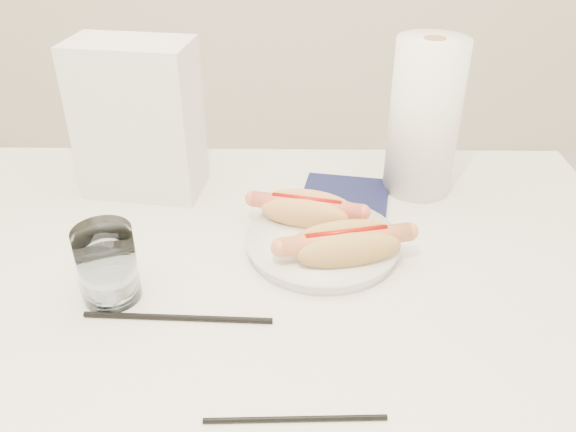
{
  "coord_description": "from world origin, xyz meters",
  "views": [
    {
      "loc": [
        0.09,
        -0.65,
        1.25
      ],
      "look_at": [
        0.08,
        0.04,
        0.82
      ],
      "focal_mm": 36.84,
      "sensor_mm": 36.0,
      "label": 1
    }
  ],
  "objects_px": {
    "hotdog_left": "(307,209)",
    "water_glass": "(107,265)",
    "hotdog_right": "(346,244)",
    "paper_towel_roll": "(424,118)",
    "napkin_box": "(138,120)",
    "table": "(234,306)",
    "plate": "(322,245)"
  },
  "relations": [
    {
      "from": "table",
      "to": "napkin_box",
      "type": "height_order",
      "value": "napkin_box"
    },
    {
      "from": "hotdog_left",
      "to": "plate",
      "type": "bearing_deg",
      "value": -51.59
    },
    {
      "from": "table",
      "to": "paper_towel_roll",
      "type": "distance_m",
      "value": 0.43
    },
    {
      "from": "hotdog_left",
      "to": "paper_towel_roll",
      "type": "relative_size",
      "value": 0.66
    },
    {
      "from": "water_glass",
      "to": "plate",
      "type": "bearing_deg",
      "value": 21.69
    },
    {
      "from": "hotdog_right",
      "to": "napkin_box",
      "type": "height_order",
      "value": "napkin_box"
    },
    {
      "from": "hotdog_right",
      "to": "plate",
      "type": "bearing_deg",
      "value": 109.99
    },
    {
      "from": "plate",
      "to": "napkin_box",
      "type": "height_order",
      "value": "napkin_box"
    },
    {
      "from": "hotdog_left",
      "to": "hotdog_right",
      "type": "xyz_separation_m",
      "value": [
        0.05,
        -0.09,
        0.0
      ]
    },
    {
      "from": "paper_towel_roll",
      "to": "table",
      "type": "bearing_deg",
      "value": -139.97
    },
    {
      "from": "table",
      "to": "plate",
      "type": "relative_size",
      "value": 5.55
    },
    {
      "from": "hotdog_left",
      "to": "water_glass",
      "type": "bearing_deg",
      "value": -135.04
    },
    {
      "from": "hotdog_left",
      "to": "napkin_box",
      "type": "relative_size",
      "value": 0.66
    },
    {
      "from": "hotdog_left",
      "to": "napkin_box",
      "type": "bearing_deg",
      "value": 167.1
    },
    {
      "from": "hotdog_left",
      "to": "water_glass",
      "type": "relative_size",
      "value": 1.64
    },
    {
      "from": "table",
      "to": "napkin_box",
      "type": "relative_size",
      "value": 4.71
    },
    {
      "from": "hotdog_right",
      "to": "paper_towel_roll",
      "type": "relative_size",
      "value": 0.71
    },
    {
      "from": "plate",
      "to": "water_glass",
      "type": "bearing_deg",
      "value": -158.31
    },
    {
      "from": "hotdog_right",
      "to": "napkin_box",
      "type": "xyz_separation_m",
      "value": [
        -0.33,
        0.23,
        0.09
      ]
    },
    {
      "from": "plate",
      "to": "napkin_box",
      "type": "bearing_deg",
      "value": 148.55
    },
    {
      "from": "hotdog_left",
      "to": "hotdog_right",
      "type": "relative_size",
      "value": 0.92
    },
    {
      "from": "hotdog_left",
      "to": "paper_towel_roll",
      "type": "distance_m",
      "value": 0.26
    },
    {
      "from": "water_glass",
      "to": "paper_towel_roll",
      "type": "distance_m",
      "value": 0.55
    },
    {
      "from": "table",
      "to": "napkin_box",
      "type": "xyz_separation_m",
      "value": [
        -0.17,
        0.24,
        0.19
      ]
    },
    {
      "from": "hotdog_left",
      "to": "water_glass",
      "type": "distance_m",
      "value": 0.3
    },
    {
      "from": "hotdog_right",
      "to": "napkin_box",
      "type": "distance_m",
      "value": 0.41
    },
    {
      "from": "water_glass",
      "to": "paper_towel_roll",
      "type": "xyz_separation_m",
      "value": [
        0.45,
        0.3,
        0.08
      ]
    },
    {
      "from": "table",
      "to": "water_glass",
      "type": "height_order",
      "value": "water_glass"
    },
    {
      "from": "table",
      "to": "water_glass",
      "type": "relative_size",
      "value": 11.61
    },
    {
      "from": "plate",
      "to": "water_glass",
      "type": "height_order",
      "value": "water_glass"
    },
    {
      "from": "hotdog_left",
      "to": "hotdog_right",
      "type": "distance_m",
      "value": 0.11
    },
    {
      "from": "hotdog_left",
      "to": "hotdog_right",
      "type": "height_order",
      "value": "hotdog_right"
    }
  ]
}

